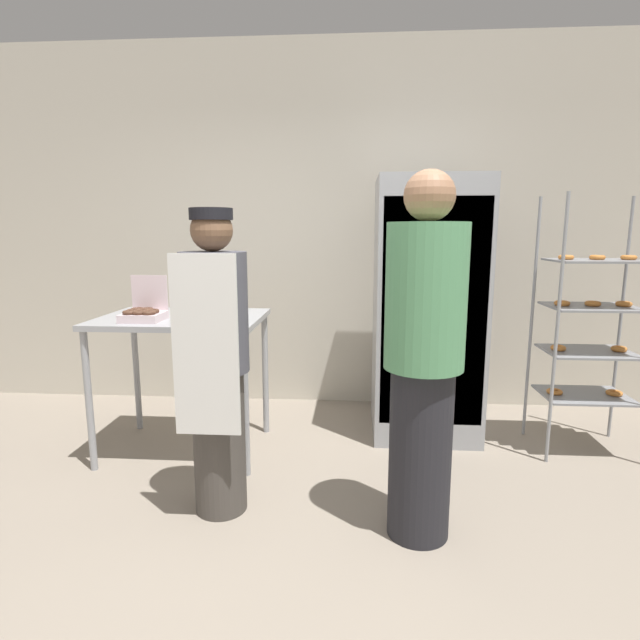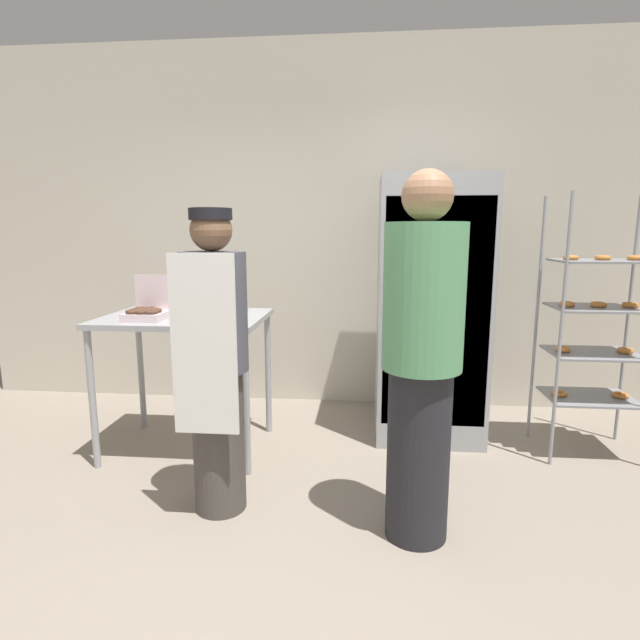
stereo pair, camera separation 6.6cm
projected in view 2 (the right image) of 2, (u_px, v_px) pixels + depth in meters
ground_plane at (310, 561)px, 2.28m from camera, size 14.00×14.00×0.00m
back_wall at (340, 228)px, 4.25m from camera, size 6.40×0.12×3.03m
refrigerator at (430, 310)px, 3.60m from camera, size 0.75×0.73×1.86m
baking_rack at (596, 329)px, 3.28m from camera, size 0.63×0.48×1.72m
prep_counter at (185, 332)px, 3.34m from camera, size 1.06×0.76×0.93m
donut_box at (146, 312)px, 3.16m from camera, size 0.24×0.23×0.28m
blender_pitcher at (238, 296)px, 3.44m from camera, size 0.13×0.13×0.25m
person_baker at (216, 359)px, 2.58m from camera, size 0.34×0.36×1.60m
person_customer at (422, 359)px, 2.33m from camera, size 0.37×0.37×1.76m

